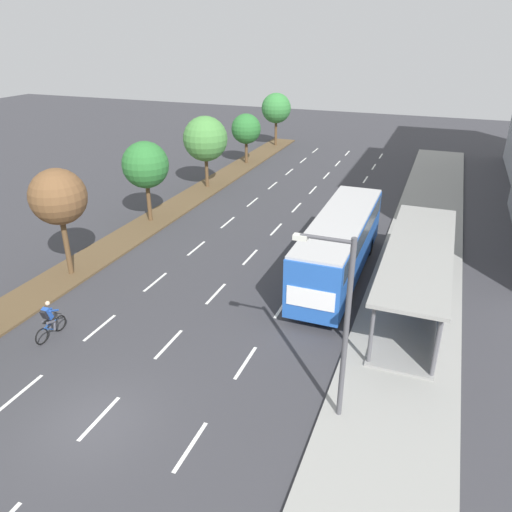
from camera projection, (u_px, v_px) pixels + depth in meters
The scene contains 15 objects.
ground_plane at pixel (95, 423), 16.64m from camera, with size 140.00×140.00×0.00m, color #38383D.
median_strip at pixel (174, 208), 36.24m from camera, with size 2.60×52.00×0.12m, color brown.
sidewalk_right at pixel (424, 242), 30.51m from camera, with size 4.50×52.00×0.15m, color gray.
lane_divider_left at pixel (228, 222), 33.71m from camera, with size 0.14×48.66×0.01m.
lane_divider_center at pixel (276, 229), 32.57m from camera, with size 0.14×48.66×0.01m.
lane_divider_right at pixel (328, 237), 31.43m from camera, with size 0.14×48.66×0.01m.
bus_shelter at pixel (423, 272), 22.80m from camera, with size 2.90×11.83×2.86m.
bus at pixel (340, 241), 25.53m from camera, with size 2.54×11.29×3.37m.
cyclist at pixel (49, 321), 20.94m from camera, with size 0.46×1.82×1.71m.
median_tree_second at pixel (58, 197), 24.76m from camera, with size 2.86×2.86×5.71m.
median_tree_third at pixel (145, 165), 32.24m from camera, with size 3.06×3.06×5.36m.
median_tree_fourth at pixel (205, 139), 39.33m from camera, with size 3.55×3.55×5.70m.
median_tree_fifth at pixel (246, 129), 46.77m from camera, with size 2.81×2.81×4.66m.
median_tree_farthest at pixel (276, 108), 53.59m from camera, with size 3.19×3.19×5.61m.
streetlight at pixel (341, 319), 15.34m from camera, with size 1.91×0.24×6.50m.
Camera 1 is at (9.65, -9.90, 12.13)m, focal length 34.65 mm.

